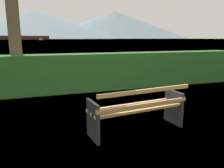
% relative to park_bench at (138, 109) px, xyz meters
% --- Properties ---
extents(ground_plane, '(1400.00, 1400.00, 0.00)m').
position_rel_park_bench_xyz_m(ground_plane, '(-0.01, 0.06, -0.43)').
color(ground_plane, '#567A38').
extents(water_surface, '(620.00, 620.00, 0.00)m').
position_rel_park_bench_xyz_m(water_surface, '(-0.01, 306.99, -0.43)').
color(water_surface, slate).
rests_on(water_surface, ground_plane).
extents(park_bench, '(1.87, 0.77, 0.87)m').
position_rel_park_bench_xyz_m(park_bench, '(0.00, 0.00, 0.00)').
color(park_bench, tan).
rests_on(park_bench, ground_plane).
extents(hedge_row, '(11.11, 0.72, 1.21)m').
position_rel_park_bench_xyz_m(hedge_row, '(-0.01, 3.57, 0.18)').
color(hedge_row, '#285B23').
rests_on(hedge_row, ground_plane).
extents(cargo_ship_large, '(62.16, 18.51, 11.33)m').
position_rel_park_bench_xyz_m(cargo_ship_large, '(-24.51, 227.05, 2.74)').
color(cargo_ship_large, '#471E19').
rests_on(cargo_ship_large, water_surface).
extents(fishing_boat_near, '(3.32, 7.84, 1.24)m').
position_rel_park_bench_xyz_m(fishing_boat_near, '(1.93, 171.75, 0.01)').
color(fishing_boat_near, '#B2332D').
rests_on(fishing_boat_near, water_surface).
extents(distant_hills, '(794.79, 454.88, 76.66)m').
position_rel_park_bench_xyz_m(distant_hills, '(22.67, 570.00, 34.69)').
color(distant_hills, slate).
rests_on(distant_hills, ground_plane).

